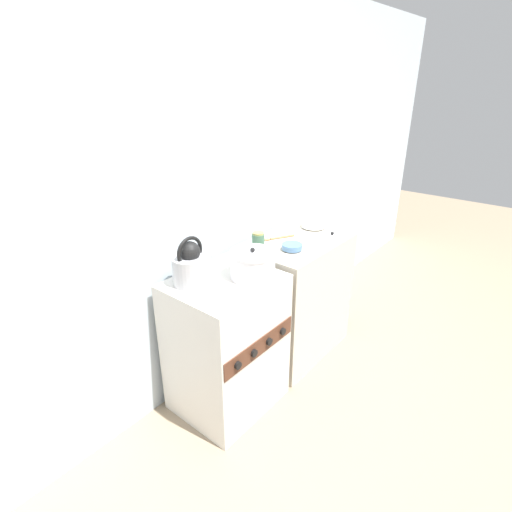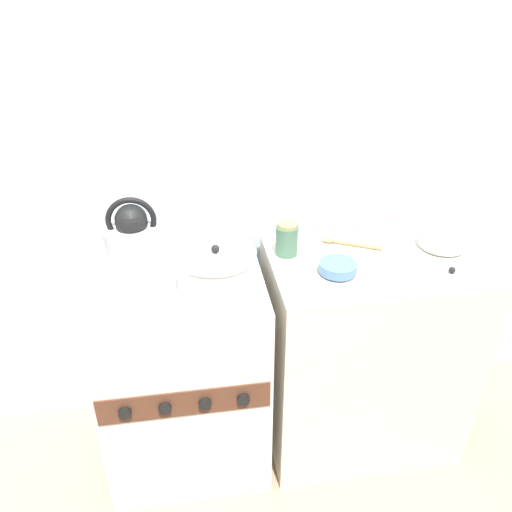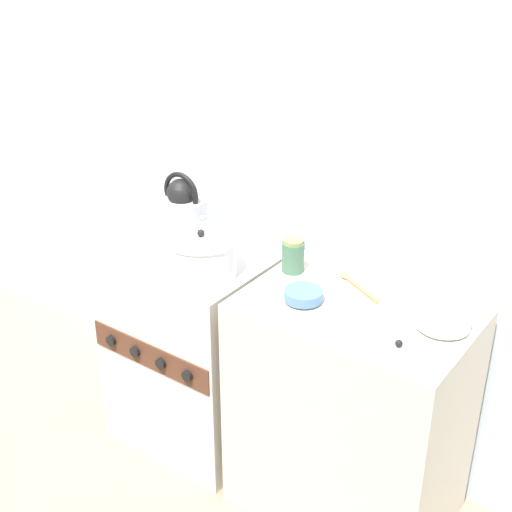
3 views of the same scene
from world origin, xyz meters
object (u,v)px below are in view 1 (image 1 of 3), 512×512
cooking_pot (253,264)px  enamel_bowl (314,224)px  kettle (191,266)px  loose_pot_lid (332,235)px  storage_jar (258,242)px  small_ceramic_bowl (292,247)px  stove (227,344)px

cooking_pot → enamel_bowl: bearing=9.2°
cooking_pot → kettle: bearing=142.7°
enamel_bowl → loose_pot_lid: enamel_bowl is taller
storage_jar → small_ceramic_bowl: bearing=-47.3°
stove → enamel_bowl: enamel_bowl is taller
stove → storage_jar: bearing=12.6°
kettle → enamel_bowl: (1.15, -0.07, -0.05)m
enamel_bowl → storage_jar: 0.60m
stove → small_ceramic_bowl: bearing=-7.0°
stove → cooking_pot: cooking_pot is taller
kettle → cooking_pot: size_ratio=1.05×
stove → loose_pot_lid: (0.95, -0.14, 0.46)m
small_ceramic_bowl → cooking_pot: bearing=-176.8°
stove → loose_pot_lid: size_ratio=4.84×
cooking_pot → enamel_bowl: cooking_pot is taller
kettle → stove: bearing=-40.4°
loose_pot_lid → kettle: bearing=166.6°
stove → enamel_bowl: size_ratio=4.97×
storage_jar → kettle: bearing=177.6°
small_ceramic_bowl → storage_jar: (-0.15, 0.16, 0.04)m
enamel_bowl → small_ceramic_bowl: (-0.45, -0.12, -0.01)m
storage_jar → stove: bearing=-167.4°
enamel_bowl → small_ceramic_bowl: size_ratio=1.30×
storage_jar → cooking_pot: bearing=-146.2°
kettle → cooking_pot: bearing=-37.3°
storage_jar → loose_pot_lid: bearing=-23.8°
small_ceramic_bowl → loose_pot_lid: size_ratio=0.75×
kettle → storage_jar: (0.55, -0.02, -0.03)m
kettle → enamel_bowl: 1.15m
stove → enamel_bowl: bearing=2.7°
kettle → loose_pot_lid: (1.09, -0.26, -0.08)m
storage_jar → loose_pot_lid: storage_jar is taller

